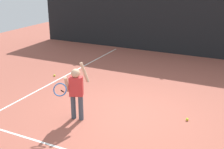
{
  "coord_description": "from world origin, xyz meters",
  "views": [
    {
      "loc": [
        2.44,
        -5.61,
        3.18
      ],
      "look_at": [
        -0.43,
        0.28,
        0.85
      ],
      "focal_mm": 46.43,
      "sensor_mm": 36.0,
      "label": 1
    }
  ],
  "objects": [
    {
      "name": "ground_plane",
      "position": [
        0.0,
        0.0,
        0.0
      ],
      "size": [
        20.0,
        20.0,
        0.0
      ],
      "primitive_type": "plane",
      "color": "#9E5142"
    },
    {
      "name": "court_line_sideline",
      "position": [
        -2.78,
        1.0,
        0.0
      ],
      "size": [
        0.05,
        9.0,
        0.0
      ],
      "primitive_type": "cube",
      "color": "white",
      "rests_on": "ground"
    },
    {
      "name": "back_fence_windscreen",
      "position": [
        0.0,
        5.87,
        1.63
      ],
      "size": [
        13.18,
        0.08,
        3.25
      ],
      "primitive_type": "cube",
      "color": "black",
      "rests_on": "ground"
    },
    {
      "name": "fence_post_0",
      "position": [
        -6.44,
        5.93,
        1.7
      ],
      "size": [
        0.09,
        0.09,
        3.4
      ],
      "primitive_type": "cylinder",
      "color": "slate",
      "rests_on": "ground"
    },
    {
      "name": "fence_post_1",
      "position": [
        -3.22,
        5.93,
        1.7
      ],
      "size": [
        0.09,
        0.09,
        3.4
      ],
      "primitive_type": "cylinder",
      "color": "slate",
      "rests_on": "ground"
    },
    {
      "name": "fence_post_2",
      "position": [
        0.0,
        5.93,
        1.7
      ],
      "size": [
        0.09,
        0.09,
        3.4
      ],
      "primitive_type": "cylinder",
      "color": "slate",
      "rests_on": "ground"
    },
    {
      "name": "tennis_player",
      "position": [
        -0.87,
        -0.66,
        0.73
      ],
      "size": [
        0.53,
        0.78,
        1.35
      ],
      "rotation": [
        0.0,
        0.0,
        0.42
      ],
      "color": "#3F4C59",
      "rests_on": "ground"
    },
    {
      "name": "tennis_ball_0",
      "position": [
        -3.06,
        1.45,
        0.03
      ],
      "size": [
        0.07,
        0.07,
        0.07
      ],
      "primitive_type": "sphere",
      "color": "#CCE033",
      "rests_on": "ground"
    },
    {
      "name": "tennis_ball_2",
      "position": [
        1.42,
        0.37,
        0.03
      ],
      "size": [
        0.07,
        0.07,
        0.07
      ],
      "primitive_type": "sphere",
      "color": "#CCE033",
      "rests_on": "ground"
    }
  ]
}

